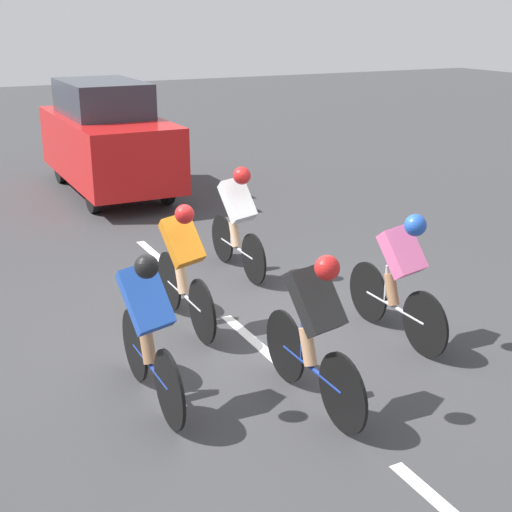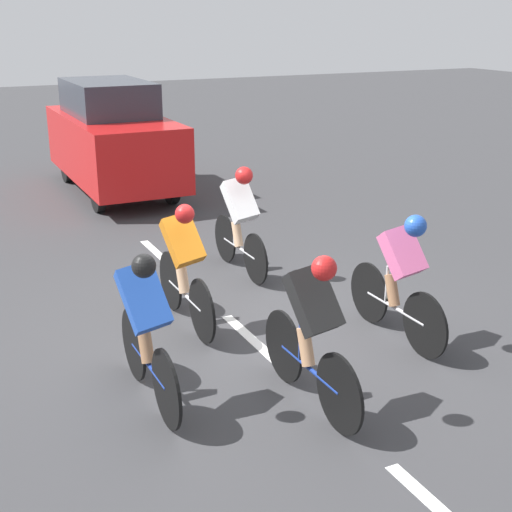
{
  "view_description": "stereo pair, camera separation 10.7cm",
  "coord_description": "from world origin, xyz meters",
  "px_view_note": "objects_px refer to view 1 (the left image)",
  "views": [
    {
      "loc": [
        3.09,
        6.44,
        3.33
      ],
      "look_at": [
        -0.04,
        0.21,
        0.95
      ],
      "focal_mm": 50.0,
      "sensor_mm": 36.0,
      "label": 1
    },
    {
      "loc": [
        2.99,
        6.49,
        3.33
      ],
      "look_at": [
        -0.04,
        0.21,
        0.95
      ],
      "focal_mm": 50.0,
      "sensor_mm": 36.0,
      "label": 2
    }
  ],
  "objects_px": {
    "cyclist_blue": "(148,326)",
    "cyclist_white": "(238,217)",
    "support_car": "(107,138)",
    "cyclist_pink": "(400,273)",
    "cyclist_orange": "(183,263)",
    "cyclist_black": "(315,327)"
  },
  "relations": [
    {
      "from": "cyclist_pink",
      "to": "cyclist_black",
      "type": "distance_m",
      "value": 1.71
    },
    {
      "from": "cyclist_orange",
      "to": "cyclist_white",
      "type": "xyz_separation_m",
      "value": [
        -1.26,
        -1.29,
        0.04
      ]
    },
    {
      "from": "cyclist_white",
      "to": "cyclist_black",
      "type": "xyz_separation_m",
      "value": [
        0.87,
        3.4,
        -0.02
      ]
    },
    {
      "from": "support_car",
      "to": "cyclist_white",
      "type": "bearing_deg",
      "value": 92.82
    },
    {
      "from": "support_car",
      "to": "cyclist_blue",
      "type": "bearing_deg",
      "value": 76.85
    },
    {
      "from": "cyclist_pink",
      "to": "cyclist_white",
      "type": "distance_m",
      "value": 2.69
    },
    {
      "from": "cyclist_blue",
      "to": "cyclist_white",
      "type": "bearing_deg",
      "value": -128.2
    },
    {
      "from": "cyclist_white",
      "to": "support_car",
      "type": "xyz_separation_m",
      "value": [
        0.26,
        -5.33,
        0.26
      ]
    },
    {
      "from": "cyclist_white",
      "to": "cyclist_blue",
      "type": "relative_size",
      "value": 1.0
    },
    {
      "from": "cyclist_pink",
      "to": "cyclist_orange",
      "type": "xyz_separation_m",
      "value": [
        1.91,
        -1.32,
        -0.0
      ]
    },
    {
      "from": "cyclist_orange",
      "to": "cyclist_black",
      "type": "bearing_deg",
      "value": 100.48
    },
    {
      "from": "cyclist_orange",
      "to": "cyclist_black",
      "type": "xyz_separation_m",
      "value": [
        -0.39,
        2.11,
        0.02
      ]
    },
    {
      "from": "cyclist_orange",
      "to": "cyclist_white",
      "type": "height_order",
      "value": "cyclist_white"
    },
    {
      "from": "cyclist_black",
      "to": "cyclist_blue",
      "type": "relative_size",
      "value": 1.02
    },
    {
      "from": "cyclist_pink",
      "to": "cyclist_orange",
      "type": "relative_size",
      "value": 0.99
    },
    {
      "from": "cyclist_pink",
      "to": "support_car",
      "type": "xyz_separation_m",
      "value": [
        0.9,
        -7.94,
        0.3
      ]
    },
    {
      "from": "support_car",
      "to": "cyclist_black",
      "type": "bearing_deg",
      "value": 85.99
    },
    {
      "from": "cyclist_blue",
      "to": "support_car",
      "type": "distance_m",
      "value": 8.27
    },
    {
      "from": "cyclist_black",
      "to": "cyclist_blue",
      "type": "xyz_separation_m",
      "value": [
        1.27,
        -0.68,
        -0.01
      ]
    },
    {
      "from": "cyclist_white",
      "to": "cyclist_blue",
      "type": "distance_m",
      "value": 3.46
    },
    {
      "from": "cyclist_orange",
      "to": "cyclist_black",
      "type": "relative_size",
      "value": 1.01
    },
    {
      "from": "cyclist_pink",
      "to": "cyclist_blue",
      "type": "xyz_separation_m",
      "value": [
        2.78,
        0.11,
        0.01
      ]
    }
  ]
}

